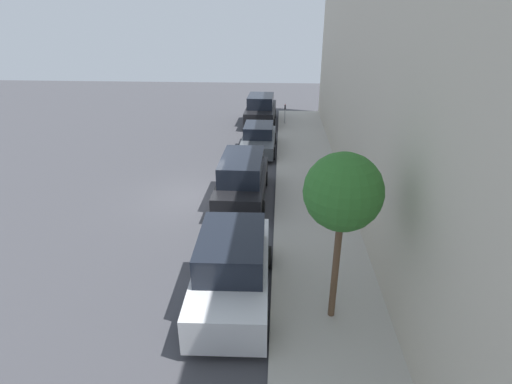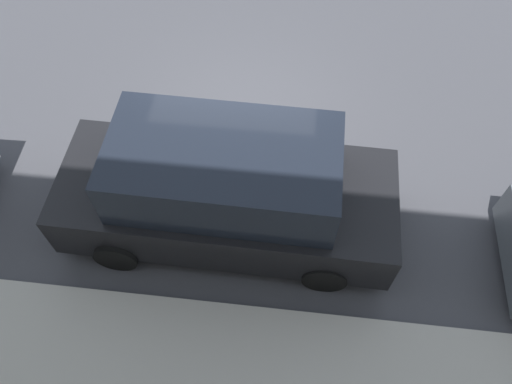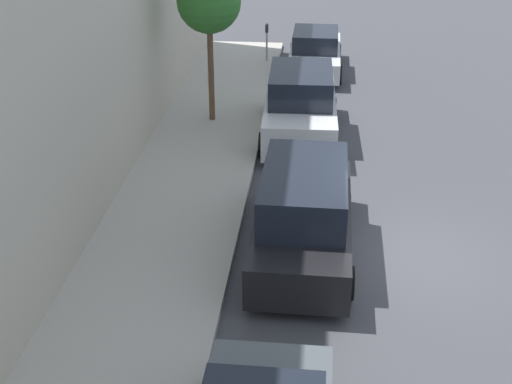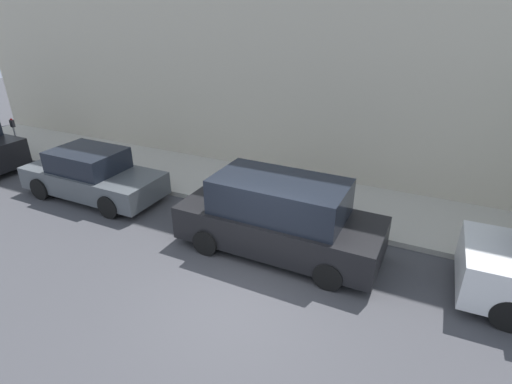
{
  "view_description": "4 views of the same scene",
  "coord_description": "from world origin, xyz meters",
  "views": [
    {
      "loc": [
        3.63,
        -15.32,
        7.36
      ],
      "look_at": [
        2.77,
        -1.41,
        1.0
      ],
      "focal_mm": 28.0,
      "sensor_mm": 36.0,
      "label": 1
    },
    {
      "loc": [
        5.99,
        0.91,
        6.93
      ],
      "look_at": [
        2.13,
        0.48,
        1.0
      ],
      "focal_mm": 35.0,
      "sensor_mm": 36.0,
      "label": 2
    },
    {
      "loc": [
        1.86,
        12.79,
        7.84
      ],
      "look_at": [
        3.15,
        -0.69,
        1.0
      ],
      "focal_mm": 50.0,
      "sensor_mm": 36.0,
      "label": 3
    },
    {
      "loc": [
        -5.67,
        -3.04,
        5.56
      ],
      "look_at": [
        2.99,
        1.08,
        1.0
      ],
      "focal_mm": 28.0,
      "sensor_mm": 36.0,
      "label": 4
    }
  ],
  "objects": [
    {
      "name": "ground_plane",
      "position": [
        0.0,
        0.0,
        0.0
      ],
      "size": [
        60.0,
        60.0,
        0.0
      ],
      "primitive_type": "plane",
      "color": "#424247"
    },
    {
      "name": "parked_minivan_third",
      "position": [
        2.1,
        0.05,
        0.92
      ],
      "size": [
        2.02,
        4.93,
        1.9
      ],
      "color": "black",
      "rests_on": "ground_plane"
    }
  ]
}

